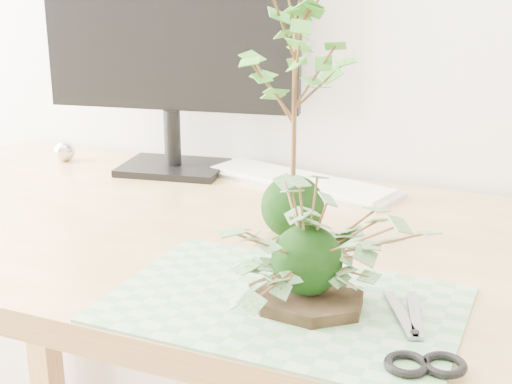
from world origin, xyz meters
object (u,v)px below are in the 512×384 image
ivy_kokedama (308,228)px  monitor (171,40)px  keyboard (299,182)px  maple_kokedama (295,50)px  desk (278,290)px

ivy_kokedama → monitor: (-0.45, 0.47, 0.16)m
keyboard → ivy_kokedama: bearing=-54.5°
maple_kokedama → monitor: monitor is taller
desk → maple_kokedama: (0.02, 0.01, 0.37)m
keyboard → monitor: monitor is taller
monitor → desk: bearing=-48.8°
ivy_kokedama → keyboard: (-0.18, 0.47, -0.10)m
ivy_kokedama → keyboard: 0.51m
ivy_kokedama → keyboard: size_ratio=0.77×
monitor → keyboard: bearing=-9.7°
ivy_kokedama → maple_kokedama: 0.30m
maple_kokedama → keyboard: bearing=107.8°
desk → monitor: size_ratio=3.16×
maple_kokedama → desk: bearing=-138.6°
keyboard → maple_kokedama: bearing=-57.8°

